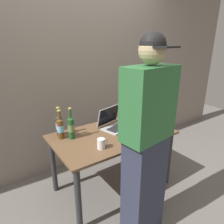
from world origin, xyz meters
TOP-DOWN VIEW (x-y plane):
  - ground_plane at (0.00, 0.00)m, footprint 8.00×8.00m
  - desk at (0.00, 0.00)m, footprint 1.30×0.76m
  - laptop at (0.12, 0.14)m, footprint 0.42×0.37m
  - beer_bottle_amber at (-0.49, 0.29)m, footprint 0.08×0.08m
  - beer_bottle_brown at (-0.42, 0.14)m, footprint 0.07×0.07m
  - beer_bottle_green at (-0.51, 0.21)m, footprint 0.07×0.07m
  - person_figure at (-0.11, -0.64)m, footprint 0.44×0.31m
  - coffee_mug at (-0.27, -0.21)m, footprint 0.11×0.07m
  - back_wall at (0.00, 0.78)m, footprint 6.00×0.10m

SIDE VIEW (x-z plane):
  - ground_plane at x=0.00m, z-range 0.00..0.00m
  - desk at x=0.00m, z-range 0.25..0.95m
  - coffee_mug at x=-0.27m, z-range 0.70..0.80m
  - laptop at x=0.12m, z-range 0.64..0.87m
  - beer_bottle_amber at x=-0.49m, z-range 0.66..0.98m
  - beer_bottle_green at x=-0.51m, z-range 0.66..0.97m
  - beer_bottle_brown at x=-0.42m, z-range 0.66..0.99m
  - person_figure at x=-0.11m, z-range 0.01..1.73m
  - back_wall at x=0.00m, z-range 0.00..2.60m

